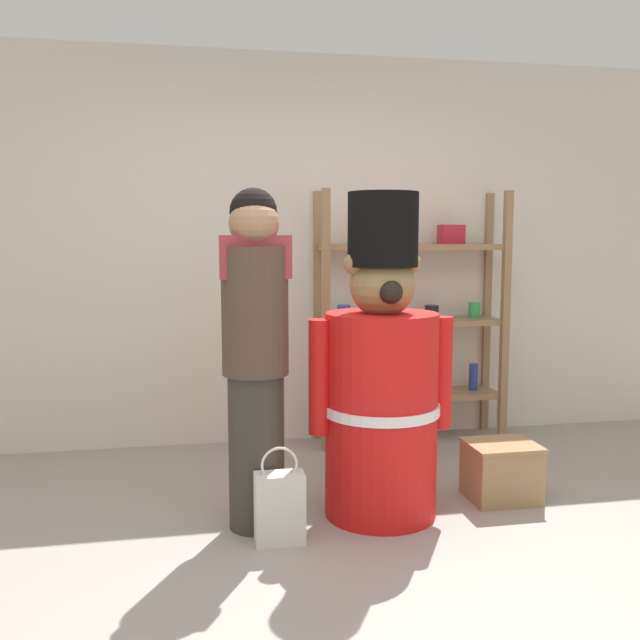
{
  "coord_description": "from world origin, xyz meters",
  "views": [
    {
      "loc": [
        -0.66,
        -2.6,
        1.4
      ],
      "look_at": [
        -0.01,
        0.71,
        1.0
      ],
      "focal_mm": 39.72,
      "sensor_mm": 36.0,
      "label": 1
    }
  ],
  "objects_px": {
    "merchandise_shelf": "(410,317)",
    "person_shopper": "(255,349)",
    "teddy_bear_guard": "(381,384)",
    "shopping_bag": "(280,507)",
    "display_crate": "(501,471)"
  },
  "relations": [
    {
      "from": "person_shopper",
      "to": "display_crate",
      "type": "relative_size",
      "value": 4.44
    },
    {
      "from": "teddy_bear_guard",
      "to": "shopping_bag",
      "type": "bearing_deg",
      "value": -156.32
    },
    {
      "from": "merchandise_shelf",
      "to": "shopping_bag",
      "type": "height_order",
      "value": "merchandise_shelf"
    },
    {
      "from": "merchandise_shelf",
      "to": "person_shopper",
      "type": "bearing_deg",
      "value": -132.79
    },
    {
      "from": "merchandise_shelf",
      "to": "display_crate",
      "type": "height_order",
      "value": "merchandise_shelf"
    },
    {
      "from": "merchandise_shelf",
      "to": "teddy_bear_guard",
      "type": "height_order",
      "value": "merchandise_shelf"
    },
    {
      "from": "person_shopper",
      "to": "shopping_bag",
      "type": "relative_size",
      "value": 3.59
    },
    {
      "from": "person_shopper",
      "to": "display_crate",
      "type": "xyz_separation_m",
      "value": [
        1.32,
        0.11,
        -0.72
      ]
    },
    {
      "from": "display_crate",
      "to": "shopping_bag",
      "type": "bearing_deg",
      "value": -165.81
    },
    {
      "from": "teddy_bear_guard",
      "to": "display_crate",
      "type": "bearing_deg",
      "value": 6.06
    },
    {
      "from": "merchandise_shelf",
      "to": "teddy_bear_guard",
      "type": "bearing_deg",
      "value": -114.13
    },
    {
      "from": "merchandise_shelf",
      "to": "teddy_bear_guard",
      "type": "xyz_separation_m",
      "value": [
        -0.56,
        -1.25,
        -0.18
      ]
    },
    {
      "from": "person_shopper",
      "to": "shopping_bag",
      "type": "height_order",
      "value": "person_shopper"
    },
    {
      "from": "merchandise_shelf",
      "to": "display_crate",
      "type": "relative_size",
      "value": 4.66
    },
    {
      "from": "teddy_bear_guard",
      "to": "person_shopper",
      "type": "bearing_deg",
      "value": -176.97
    }
  ]
}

